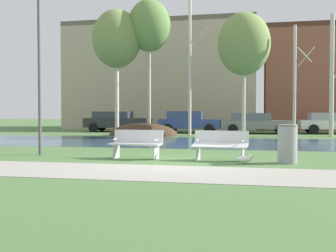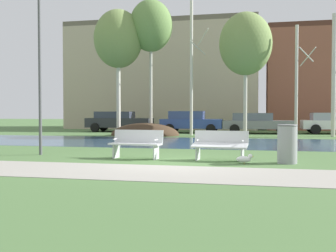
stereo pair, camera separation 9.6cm
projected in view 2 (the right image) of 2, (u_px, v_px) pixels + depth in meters
ground_plane at (211, 140)px, 21.27m from camera, size 120.00×120.00×0.00m
paved_path_strip at (154, 172)px, 9.67m from camera, size 60.00×2.56×0.01m
river_band at (207, 142)px, 19.33m from camera, size 80.00×7.13×0.01m
soil_mound at (145, 135)px, 25.42m from camera, size 4.27×3.21×1.52m
bench_left at (136, 143)px, 12.60m from camera, size 1.65×0.71×0.87m
bench_right at (220, 145)px, 12.05m from camera, size 1.65×0.71×0.87m
trash_bin at (287, 143)px, 11.41m from camera, size 0.56×0.56×1.08m
seagull at (245, 159)px, 11.34m from camera, size 0.48×0.18×0.27m
streetlamp at (40, 39)px, 13.63m from camera, size 0.32×0.32×5.78m
birch_far_left at (118, 39)px, 25.32m from camera, size 2.98×2.98×7.71m
birch_left at (151, 26)px, 25.36m from camera, size 2.65×2.65×8.63m
birch_center_left at (192, 59)px, 25.42m from camera, size 1.17×1.95×9.35m
birch_center at (246, 44)px, 24.44m from camera, size 3.11×3.11×7.34m
birch_center_right at (297, 80)px, 23.78m from camera, size 1.15×1.96×6.43m
birch_right at (334, 75)px, 23.87m from camera, size 1.55×2.38×7.10m
parked_van_nearest_dark at (119, 121)px, 30.27m from camera, size 4.79×2.11×1.47m
parked_sedan_second_blue at (190, 121)px, 28.45m from camera, size 4.23×2.13×1.50m
parked_hatch_third_grey at (256, 123)px, 27.57m from camera, size 4.66×2.12×1.37m
parked_wagon_fourth_white at (336, 123)px, 27.22m from camera, size 4.56×2.18×1.39m
building_beige_block at (166, 78)px, 37.28m from camera, size 16.25×7.84×9.11m
building_brick_low at (336, 79)px, 34.27m from camera, size 11.13×6.69×8.39m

